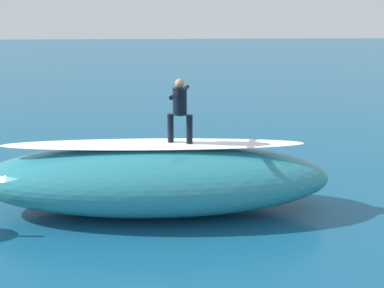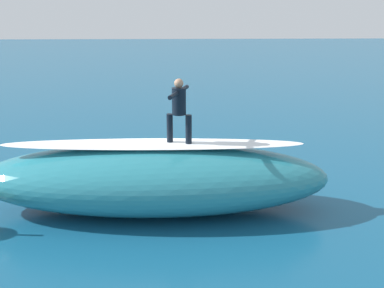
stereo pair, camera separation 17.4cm
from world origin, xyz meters
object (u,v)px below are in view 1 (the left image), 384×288
at_px(surfer_paddling, 202,166).
at_px(surfer_riding, 180,106).
at_px(surfboard_riding, 180,144).
at_px(surfboard_paddling, 201,170).

bearing_deg(surfer_paddling, surfer_riding, 163.77).
height_order(surfboard_riding, surfer_riding, surfer_riding).
relative_size(surfer_riding, surfer_paddling, 0.91).
bearing_deg(surfboard_paddling, surfer_riding, 164.47).
distance_m(surfboard_paddling, surfer_paddling, 0.23).
relative_size(surfboard_paddling, surfer_paddling, 1.09).
bearing_deg(surfer_paddling, surfboard_riding, 163.77).
xyz_separation_m(surfboard_riding, surfer_riding, (0.00, -0.00, 0.99)).
height_order(surfer_riding, surfboard_paddling, surfer_riding).
bearing_deg(surfer_riding, surfboard_riding, 106.13).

